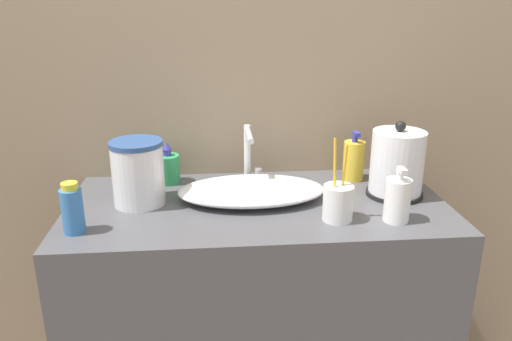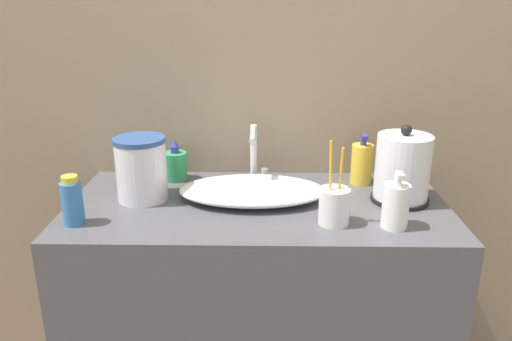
# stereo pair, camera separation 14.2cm
# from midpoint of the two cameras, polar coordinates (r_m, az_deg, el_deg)

# --- Properties ---
(wall_back) EXTENTS (6.00, 0.04, 2.60)m
(wall_back) POSITION_cam_midpoint_polar(r_m,az_deg,el_deg) (1.63, 2.94, 15.81)
(wall_back) COLOR gray
(wall_back) RESTS_ON ground_plane
(vanity_counter) EXTENTS (1.10, 0.53, 0.83)m
(vanity_counter) POSITION_cam_midpoint_polar(r_m,az_deg,el_deg) (1.66, 2.73, -17.00)
(vanity_counter) COLOR #4C4C51
(vanity_counter) RESTS_ON ground_plane
(sink_basin) EXTENTS (0.43, 0.24, 0.06)m
(sink_basin) POSITION_cam_midpoint_polar(r_m,az_deg,el_deg) (1.47, 2.36, -2.34)
(sink_basin) COLOR white
(sink_basin) RESTS_ON vanity_counter
(faucet) EXTENTS (0.06, 0.17, 0.18)m
(faucet) POSITION_cam_midpoint_polar(r_m,az_deg,el_deg) (1.58, 2.46, 2.27)
(faucet) COLOR silver
(faucet) RESTS_ON vanity_counter
(electric_kettle) EXTENTS (0.17, 0.17, 0.23)m
(electric_kettle) POSITION_cam_midpoint_polar(r_m,az_deg,el_deg) (1.52, 18.98, -0.05)
(electric_kettle) COLOR black
(electric_kettle) RESTS_ON vanity_counter
(toothbrush_cup) EXTENTS (0.08, 0.08, 0.23)m
(toothbrush_cup) POSITION_cam_midpoint_polar(r_m,az_deg,el_deg) (1.34, 11.96, -4.00)
(toothbrush_cup) COLOR silver
(toothbrush_cup) RESTS_ON vanity_counter
(lotion_bottle) EXTENTS (0.07, 0.07, 0.16)m
(lotion_bottle) POSITION_cam_midpoint_polar(r_m,az_deg,el_deg) (1.64, 14.44, 0.74)
(lotion_bottle) COLOR gold
(lotion_bottle) RESTS_ON vanity_counter
(shampoo_bottle) EXTENTS (0.08, 0.08, 0.14)m
(shampoo_bottle) POSITION_cam_midpoint_polar(r_m,az_deg,el_deg) (1.64, -6.77, 0.61)
(shampoo_bottle) COLOR #2D9956
(shampoo_bottle) RESTS_ON vanity_counter
(mouthwash_bottle) EXTENTS (0.06, 0.06, 0.13)m
(mouthwash_bottle) POSITION_cam_midpoint_polar(r_m,az_deg,el_deg) (1.36, -17.50, -3.45)
(mouthwash_bottle) COLOR #3370B7
(mouthwash_bottle) RESTS_ON vanity_counter
(hand_cream_bottle) EXTENTS (0.07, 0.07, 0.15)m
(hand_cream_bottle) POSITION_cam_midpoint_polar(r_m,az_deg,el_deg) (1.35, 18.61, -3.87)
(hand_cream_bottle) COLOR white
(hand_cream_bottle) RESTS_ON vanity_counter
(water_pitcher) EXTENTS (0.15, 0.15, 0.19)m
(water_pitcher) POSITION_cam_midpoint_polar(r_m,az_deg,el_deg) (1.48, -10.32, 0.17)
(water_pitcher) COLOR silver
(water_pitcher) RESTS_ON vanity_counter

